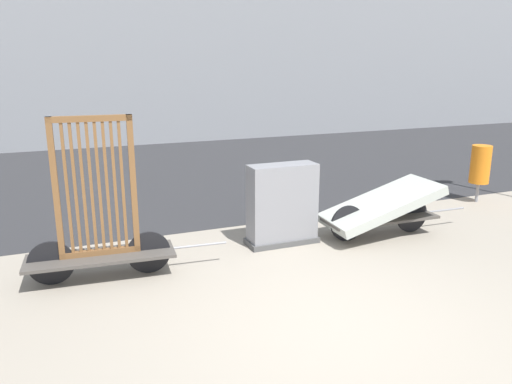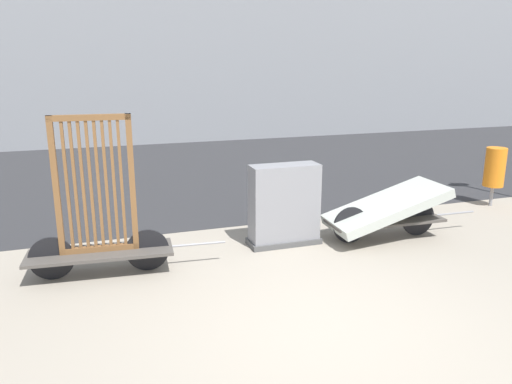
{
  "view_description": "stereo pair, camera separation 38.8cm",
  "coord_description": "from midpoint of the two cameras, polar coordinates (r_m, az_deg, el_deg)",
  "views": [
    {
      "loc": [
        -2.45,
        -3.96,
        2.62
      ],
      "look_at": [
        0.0,
        2.08,
        0.91
      ],
      "focal_mm": 35.0,
      "sensor_mm": 36.0,
      "label": 1
    },
    {
      "loc": [
        -2.08,
        -4.09,
        2.62
      ],
      "look_at": [
        0.0,
        2.08,
        0.91
      ],
      "focal_mm": 35.0,
      "sensor_mm": 36.0,
      "label": 2
    }
  ],
  "objects": [
    {
      "name": "bike_cart_with_mattress",
      "position": [
        7.79,
        16.03,
        -1.96
      ],
      "size": [
        2.49,
        0.94,
        0.83
      ],
      "rotation": [
        0.0,
        0.0,
        -0.03
      ],
      "color": "#4C4742",
      "rests_on": "ground_plane"
    },
    {
      "name": "bike_cart_with_bedframe",
      "position": [
        6.41,
        -15.9,
        -3.52
      ],
      "size": [
        2.49,
        0.71,
        2.02
      ],
      "rotation": [
        0.0,
        0.0,
        -0.08
      ],
      "color": "#4C4742",
      "rests_on": "ground_plane"
    },
    {
      "name": "road_strip",
      "position": [
        12.32,
        -7.63,
        2.32
      ],
      "size": [
        56.0,
        8.89,
        0.01
      ],
      "color": "#2D2D30",
      "rests_on": "ground_plane"
    },
    {
      "name": "utility_cabinet",
      "position": [
        7.28,
        4.77,
        -1.81
      ],
      "size": [
        1.06,
        0.43,
        1.19
      ],
      "color": "#4C4C4C",
      "rests_on": "ground_plane"
    },
    {
      "name": "ground_plane",
      "position": [
        5.31,
        9.65,
        -15.06
      ],
      "size": [
        60.0,
        60.0,
        0.0
      ],
      "primitive_type": "plane",
      "color": "gray"
    },
    {
      "name": "trash_bin",
      "position": [
        10.25,
        26.63,
        2.51
      ],
      "size": [
        0.36,
        0.36,
        1.09
      ],
      "color": "gray",
      "rests_on": "ground_plane"
    }
  ]
}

